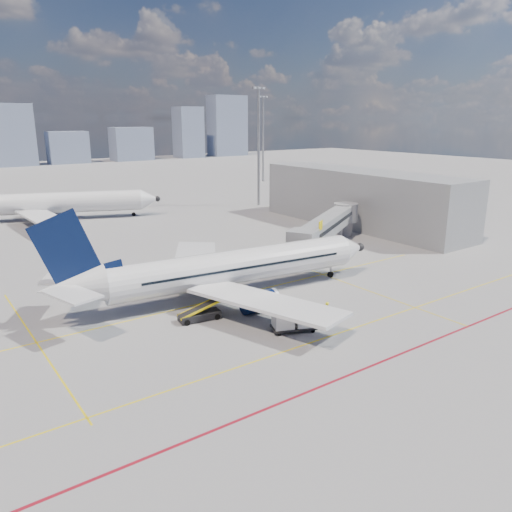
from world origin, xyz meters
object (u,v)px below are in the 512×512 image
(second_aircraft, at_px, (49,203))
(belt_loader, at_px, (201,314))
(ramp_worker, at_px, (327,311))
(baggage_tug, at_px, (302,315))
(main_aircraft, at_px, (224,269))
(cargo_dolly, at_px, (294,318))

(second_aircraft, height_order, belt_loader, second_aircraft)
(ramp_worker, bearing_deg, baggage_tug, 74.89)
(main_aircraft, xyz_separation_m, second_aircraft, (-4.38, 56.22, -0.00))
(baggage_tug, relative_size, cargo_dolly, 0.59)
(main_aircraft, bearing_deg, belt_loader, -135.43)
(second_aircraft, height_order, ramp_worker, second_aircraft)
(second_aircraft, height_order, cargo_dolly, second_aircraft)
(main_aircraft, distance_m, baggage_tug, 10.98)
(second_aircraft, xyz_separation_m, ramp_worker, (8.95, -67.65, -2.23))
(belt_loader, bearing_deg, cargo_dolly, -44.52)
(baggage_tug, distance_m, belt_loader, 9.77)
(belt_loader, xyz_separation_m, ramp_worker, (9.76, -7.35, 0.37))
(second_aircraft, bearing_deg, baggage_tug, -63.42)
(second_aircraft, relative_size, ramp_worker, 20.25)
(main_aircraft, xyz_separation_m, baggage_tug, (2.17, -10.50, -2.39))
(cargo_dolly, bearing_deg, belt_loader, 150.36)
(baggage_tug, height_order, cargo_dolly, cargo_dolly)
(second_aircraft, relative_size, baggage_tug, 15.00)
(belt_loader, bearing_deg, ramp_worker, -29.46)
(main_aircraft, relative_size, ramp_worker, 19.48)
(main_aircraft, height_order, baggage_tug, main_aircraft)
(cargo_dolly, relative_size, ramp_worker, 2.27)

